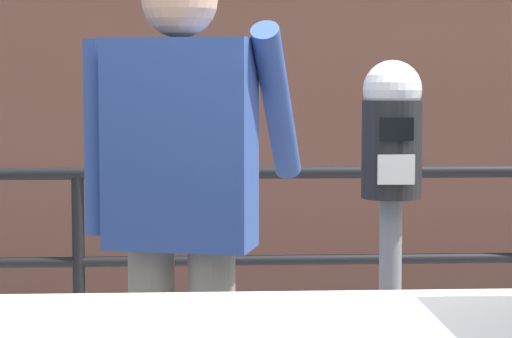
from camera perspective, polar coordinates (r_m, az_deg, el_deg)
parking_meter at (r=3.22m, az=7.46°, el=-0.86°), size 0.19×0.20×1.48m
pedestrian_at_meter at (r=3.29m, az=-4.13°, el=-1.77°), size 0.73×0.52×1.79m
background_railing at (r=5.09m, az=2.52°, el=-2.96°), size 24.06×0.06×0.99m
backdrop_wall at (r=7.74m, az=0.55°, el=2.83°), size 32.00×0.50×2.53m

